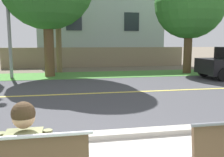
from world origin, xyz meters
The scene contains 8 objects.
ground_plane centered at (0.00, 8.00, 0.00)m, with size 140.00×140.00×0.00m, color #665B4C.
curb_edge centered at (0.00, 2.35, 0.06)m, with size 44.00×0.30×0.11m, color #ADA89E.
street_asphalt centered at (0.00, 6.50, 0.00)m, with size 52.00×8.00×0.01m, color #424247.
road_centre_line centered at (0.00, 6.50, 0.01)m, with size 48.00×0.14×0.01m, color #E0CC4C.
far_verge_grass centered at (0.00, 11.47, 0.01)m, with size 48.00×2.80×0.02m, color #478438.
seated_person_olive centered at (-1.11, 0.35, 0.68)m, with size 0.52×0.68×1.25m.
garden_wall centered at (1.62, 15.91, 0.70)m, with size 13.00×0.36×1.40m, color gray.
house_across_street centered at (2.10, 19.11, 3.28)m, with size 9.93×6.91×6.47m.
Camera 1 is at (-0.73, -2.14, 1.80)m, focal length 40.45 mm.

